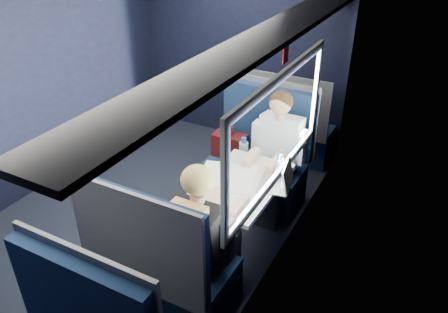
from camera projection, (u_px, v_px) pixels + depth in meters
The scene contains 12 objects.
ground at pixel (147, 216), 4.51m from camera, with size 2.80×4.20×0.01m, color black.
room_shell at pixel (134, 80), 3.76m from camera, with size 3.00×4.40×2.40m.
table at pixel (238, 189), 3.76m from camera, with size 0.62×1.00×0.74m.
seat_bay_near at pixel (257, 162), 4.63m from camera, with size 1.04×0.62×1.26m.
seat_bay_far at pixel (164, 267), 3.29m from camera, with size 1.04×0.62×1.26m.
seat_row_front at pixel (289, 129), 5.34m from camera, with size 1.04×0.51×1.16m.
man at pixel (276, 150), 4.24m from camera, with size 0.53×0.56×1.32m.
woman at pixel (203, 232), 3.16m from camera, with size 0.53×0.56×1.32m.
papers at pixel (224, 184), 3.69m from camera, with size 0.48×0.69×0.01m, color white.
laptop at pixel (280, 180), 3.62m from camera, with size 0.30×0.36×0.24m.
bottle_small at pixel (279, 168), 3.71m from camera, with size 0.07×0.07×0.24m.
cup at pixel (278, 166), 3.86m from camera, with size 0.07×0.07×0.09m, color white.
Camera 1 is at (2.39, -2.81, 2.78)m, focal length 35.00 mm.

